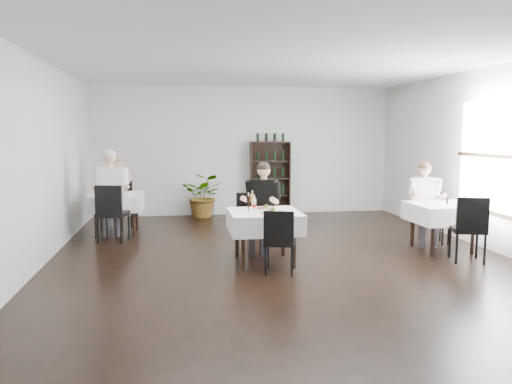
{
  "coord_description": "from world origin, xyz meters",
  "views": [
    {
      "loc": [
        -1.56,
        -7.14,
        1.92
      ],
      "look_at": [
        -0.39,
        0.2,
        1.03
      ],
      "focal_mm": 35.0,
      "sensor_mm": 36.0,
      "label": 1
    }
  ],
  "objects_px": {
    "wine_shelf": "(270,179)",
    "potted_tree": "(204,195)",
    "diner_main": "(263,201)",
    "main_table": "(264,221)"
  },
  "relations": [
    {
      "from": "wine_shelf",
      "to": "diner_main",
      "type": "distance_m",
      "value": 3.81
    },
    {
      "from": "wine_shelf",
      "to": "potted_tree",
      "type": "xyz_separation_m",
      "value": [
        -1.56,
        -0.17,
        -0.34
      ]
    },
    {
      "from": "main_table",
      "to": "diner_main",
      "type": "distance_m",
      "value": 0.64
    },
    {
      "from": "main_table",
      "to": "diner_main",
      "type": "bearing_deg",
      "value": 82.74
    },
    {
      "from": "wine_shelf",
      "to": "diner_main",
      "type": "xyz_separation_m",
      "value": [
        -0.82,
        -3.72,
        0.0
      ]
    },
    {
      "from": "potted_tree",
      "to": "diner_main",
      "type": "height_order",
      "value": "diner_main"
    },
    {
      "from": "wine_shelf",
      "to": "diner_main",
      "type": "bearing_deg",
      "value": -102.49
    },
    {
      "from": "wine_shelf",
      "to": "diner_main",
      "type": "relative_size",
      "value": 1.2
    },
    {
      "from": "wine_shelf",
      "to": "potted_tree",
      "type": "relative_size",
      "value": 1.73
    },
    {
      "from": "diner_main",
      "to": "main_table",
      "type": "bearing_deg",
      "value": -97.26
    }
  ]
}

